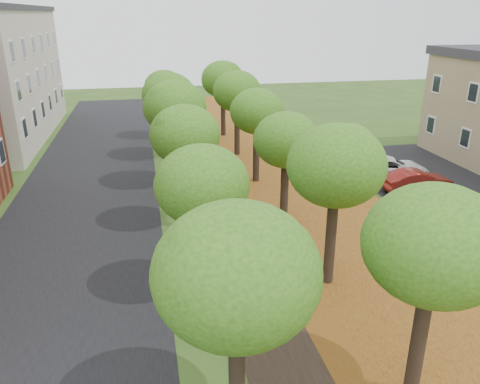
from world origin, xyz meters
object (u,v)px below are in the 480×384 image
car_silver (464,211)px  car_white (390,168)px  car_red (417,181)px  car_grey (387,166)px  bench (277,264)px

car_silver → car_white: (0.00, 7.28, -0.08)m
car_red → car_grey: (-0.31, 2.94, 0.00)m
car_silver → car_white: size_ratio=0.92×
car_silver → car_red: bearing=2.0°
car_silver → bench: bearing=110.0°
car_silver → car_white: car_silver is taller
bench → car_red: car_red is taller
bench → car_silver: (10.19, 2.58, 0.32)m
bench → car_silver: car_silver is taller
bench → car_white: (10.19, 9.86, 0.23)m
bench → car_red: size_ratio=0.46×
car_red → car_grey: car_grey is taller
bench → car_white: bearing=-28.8°
bench → car_grey: (10.19, 10.20, 0.23)m
car_silver → car_grey: bearing=5.8°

